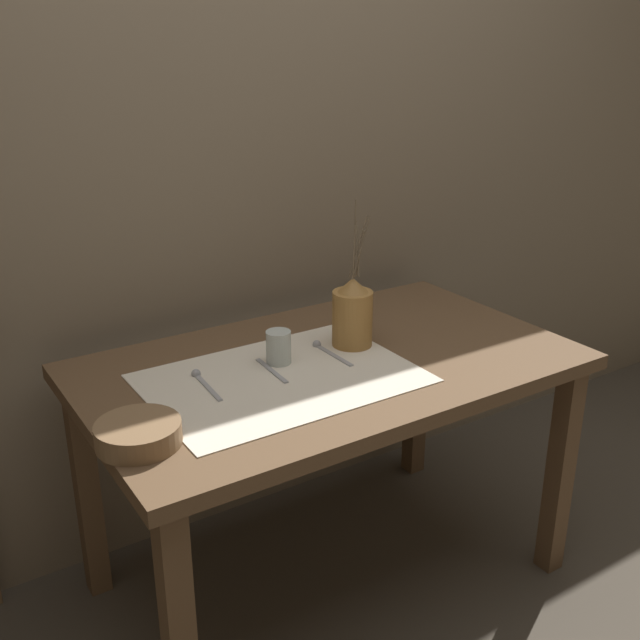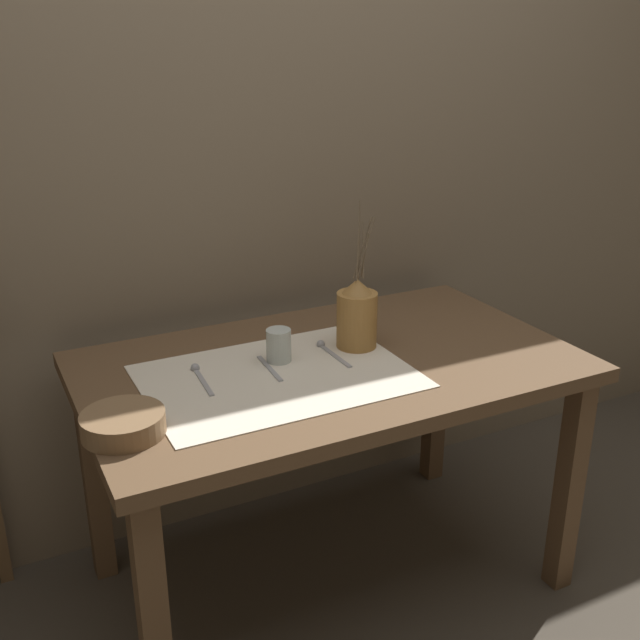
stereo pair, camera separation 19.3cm
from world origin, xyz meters
name	(u,v)px [view 2 (the right image)]	position (x,y,z in m)	size (l,w,h in m)	color
ground_plane	(329,576)	(0.00, 0.00, 0.00)	(12.00, 12.00, 0.00)	#473F35
stone_wall_back	(254,150)	(0.00, 0.49, 1.20)	(7.00, 0.06, 2.40)	#7A6B56
wooden_table	(330,390)	(0.00, 0.00, 0.62)	(1.31, 0.77, 0.71)	brown
linen_cloth	(278,376)	(-0.17, -0.03, 0.71)	(0.67, 0.47, 0.00)	beige
pitcher_with_flowers	(357,316)	(0.11, 0.05, 0.80)	(0.11, 0.11, 0.42)	olive
wooden_bowl	(123,424)	(-0.58, -0.15, 0.74)	(0.18, 0.18, 0.05)	brown
glass_tumbler_near	(279,345)	(-0.12, 0.05, 0.76)	(0.07, 0.07, 0.09)	#B7C1BC
spoon_outer	(198,373)	(-0.34, 0.07, 0.72)	(0.03, 0.18, 0.02)	#939399
fork_inner	(270,368)	(-0.17, 0.01, 0.72)	(0.02, 0.16, 0.00)	#939399
spoon_inner	(326,348)	(0.02, 0.06, 0.72)	(0.02, 0.18, 0.02)	#939399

